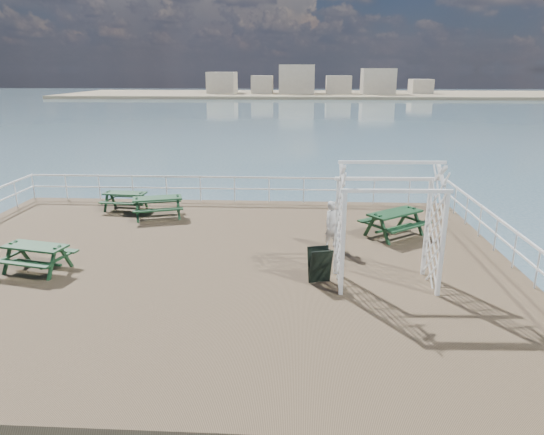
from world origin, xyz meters
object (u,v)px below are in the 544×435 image
at_px(trellis_arbor, 387,231).
at_px(picnic_table_d, 36,252).
at_px(picnic_table_a, 158,203).
at_px(picnic_table_b, 125,197).
at_px(picnic_table_c, 395,218).
at_px(person, 332,225).

bearing_deg(trellis_arbor, picnic_table_d, 176.02).
bearing_deg(picnic_table_a, picnic_table_b, 132.27).
xyz_separation_m(picnic_table_a, trellis_arbor, (7.63, -5.63, 0.89)).
relative_size(picnic_table_c, person, 1.65).
distance_m(picnic_table_b, picnic_table_d, 6.25).
distance_m(picnic_table_d, person, 8.68).
bearing_deg(person, picnic_table_c, -5.41).
relative_size(picnic_table_a, picnic_table_b, 1.22).
height_order(picnic_table_b, person, person).
distance_m(picnic_table_c, person, 2.57).
bearing_deg(picnic_table_a, trellis_arbor, -53.15).
height_order(picnic_table_a, trellis_arbor, trellis_arbor).
xyz_separation_m(picnic_table_a, picnic_table_c, (8.62, -1.69, 0.04)).
bearing_deg(person, picnic_table_b, 117.56).
bearing_deg(picnic_table_a, picnic_table_d, -127.03).
xyz_separation_m(picnic_table_c, picnic_table_d, (-10.57, -3.58, -0.06)).
bearing_deg(picnic_table_b, picnic_table_a, -25.41).
relative_size(picnic_table_c, trellis_arbor, 0.76).
bearing_deg(picnic_table_b, person, -20.69).
xyz_separation_m(picnic_table_c, person, (-2.20, -1.31, 0.15)).
bearing_deg(picnic_table_b, picnic_table_c, -8.95).
bearing_deg(picnic_table_d, person, 27.56).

